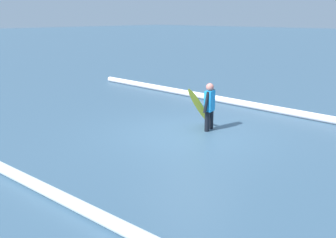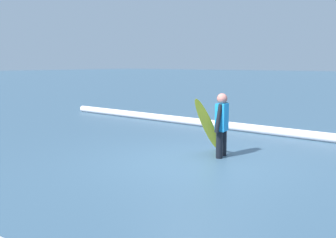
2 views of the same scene
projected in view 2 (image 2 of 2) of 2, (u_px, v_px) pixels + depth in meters
ground_plane at (196, 161)px, 8.51m from camera, size 191.13×191.13×0.00m
surfer at (222, 122)px, 8.82m from camera, size 0.28×0.61×1.37m
surfboard at (208, 126)px, 8.96m from camera, size 0.64×1.52×1.33m
wave_crest_foreground at (335, 138)px, 10.45m from camera, size 20.65×0.95×0.24m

